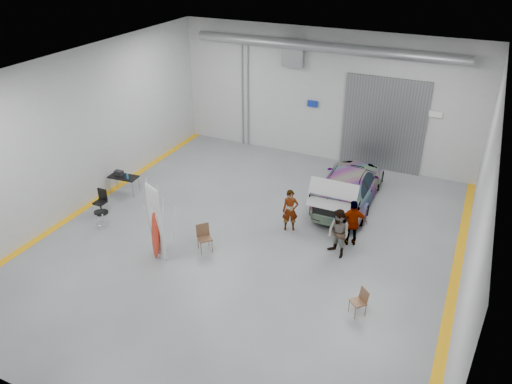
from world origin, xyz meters
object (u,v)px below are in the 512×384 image
at_px(sedan_car, 349,185).
at_px(person_a, 290,210).
at_px(office_chair, 101,203).
at_px(person_c, 353,223).
at_px(work_table, 122,176).
at_px(person_b, 338,234).
at_px(shop_stool, 100,220).
at_px(folding_chair_far, 357,307).
at_px(surfboard_display, 157,229).
at_px(folding_chair_near, 205,243).

height_order(sedan_car, person_a, person_a).
relative_size(sedan_car, office_chair, 5.44).
height_order(person_a, office_chair, person_a).
relative_size(person_a, person_c, 0.93).
height_order(sedan_car, work_table, sedan_car).
bearing_deg(person_b, shop_stool, -135.10).
bearing_deg(folding_chair_far, shop_stool, -138.95).
bearing_deg(person_c, surfboard_display, 9.14).
relative_size(folding_chair_near, office_chair, 0.99).
distance_m(person_a, work_table, 7.30).
height_order(sedan_car, surfboard_display, surfboard_display).
distance_m(sedan_car, shop_stool, 9.61).
distance_m(person_c, surfboard_display, 6.58).
bearing_deg(folding_chair_far, person_b, 162.35).
xyz_separation_m(shop_stool, office_chair, (-0.73, 0.94, 0.06)).
bearing_deg(folding_chair_near, shop_stool, 139.32).
xyz_separation_m(sedan_car, office_chair, (-8.39, -4.85, -0.33)).
bearing_deg(shop_stool, folding_chair_far, -2.89).
bearing_deg(folding_chair_far, person_c, 152.17).
xyz_separation_m(person_a, person_c, (2.30, 0.00, 0.06)).
distance_m(person_a, shop_stool, 6.93).
height_order(shop_stool, office_chair, office_chair).
distance_m(person_b, work_table, 9.36).
bearing_deg(person_b, folding_chair_near, -127.69).
xyz_separation_m(person_b, office_chair, (-9.06, -1.10, -0.44)).
height_order(sedan_car, person_c, person_c).
relative_size(person_b, surfboard_display, 0.61).
bearing_deg(sedan_car, folding_chair_near, 54.81).
height_order(surfboard_display, office_chair, surfboard_display).
bearing_deg(office_chair, person_a, 15.45).
relative_size(person_c, shop_stool, 2.35).
bearing_deg(work_table, surfboard_display, -38.73).
distance_m(person_c, folding_chair_far, 3.61).
xyz_separation_m(person_a, surfboard_display, (-3.27, -3.49, 0.35)).
relative_size(sedan_car, folding_chair_far, 6.28).
bearing_deg(person_a, shop_stool, 179.53).
bearing_deg(person_a, person_b, -47.73).
bearing_deg(office_chair, person_c, 11.74).
xyz_separation_m(person_a, person_b, (2.04, -0.85, 0.07)).
bearing_deg(folding_chair_far, work_table, -152.29).
bearing_deg(sedan_car, person_a, 62.65).
height_order(shop_stool, work_table, work_table).
height_order(person_c, folding_chair_far, person_c).
distance_m(surfboard_display, shop_stool, 3.17).
distance_m(person_b, folding_chair_far, 2.94).
bearing_deg(sedan_car, person_c, 105.61).
xyz_separation_m(person_c, office_chair, (-9.31, -1.95, -0.44)).
xyz_separation_m(surfboard_display, office_chair, (-3.75, 1.54, -0.72)).
relative_size(person_a, surfboard_display, 0.56).
xyz_separation_m(person_c, shop_stool, (-8.58, -2.89, -0.50)).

